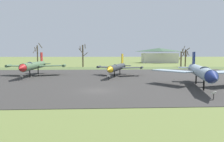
{
  "coord_description": "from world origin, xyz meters",
  "views": [
    {
      "loc": [
        0.56,
        -28.04,
        5.21
      ],
      "look_at": [
        2.56,
        10.41,
        1.89
      ],
      "focal_mm": 32.48,
      "sensor_mm": 36.0,
      "label": 1
    }
  ],
  "objects_px": {
    "jet_fighter_front_left": "(201,72)",
    "info_placard_rear_center": "(109,77)",
    "jet_fighter_front_right": "(34,66)",
    "info_placard_front_left": "(214,95)",
    "info_placard_front_right": "(22,77)",
    "jet_fighter_rear_center": "(117,67)",
    "visitor_building": "(159,56)"
  },
  "relations": [
    {
      "from": "jet_fighter_front_right",
      "to": "info_placard_rear_center",
      "type": "relative_size",
      "value": 16.32
    },
    {
      "from": "jet_fighter_front_right",
      "to": "info_placard_front_right",
      "type": "height_order",
      "value": "jet_fighter_front_right"
    },
    {
      "from": "info_placard_front_left",
      "to": "info_placard_rear_center",
      "type": "height_order",
      "value": "info_placard_rear_center"
    },
    {
      "from": "jet_fighter_front_left",
      "to": "info_placard_rear_center",
      "type": "xyz_separation_m",
      "value": [
        -13.73,
        8.76,
        -1.79
      ]
    },
    {
      "from": "info_placard_front_left",
      "to": "jet_fighter_front_right",
      "type": "xyz_separation_m",
      "value": [
        -28.25,
        25.54,
        1.83
      ]
    },
    {
      "from": "info_placard_rear_center",
      "to": "info_placard_front_left",
      "type": "bearing_deg",
      "value": -56.29
    },
    {
      "from": "jet_fighter_front_left",
      "to": "info_placard_rear_center",
      "type": "distance_m",
      "value": 16.39
    },
    {
      "from": "jet_fighter_front_left",
      "to": "jet_fighter_rear_center",
      "type": "bearing_deg",
      "value": 125.95
    },
    {
      "from": "info_placard_front_right",
      "to": "jet_fighter_rear_center",
      "type": "height_order",
      "value": "jet_fighter_rear_center"
    },
    {
      "from": "info_placard_front_left",
      "to": "info_placard_front_right",
      "type": "xyz_separation_m",
      "value": [
        -28.02,
        17.82,
        0.03
      ]
    },
    {
      "from": "info_placard_rear_center",
      "to": "info_placard_front_right",
      "type": "bearing_deg",
      "value": 176.75
    },
    {
      "from": "info_placard_front_left",
      "to": "visitor_building",
      "type": "distance_m",
      "value": 94.86
    },
    {
      "from": "info_placard_rear_center",
      "to": "visitor_building",
      "type": "xyz_separation_m",
      "value": [
        31.62,
        75.72,
        3.36
      ]
    },
    {
      "from": "jet_fighter_front_left",
      "to": "info_placard_front_right",
      "type": "distance_m",
      "value": 32.06
    },
    {
      "from": "info_placard_front_right",
      "to": "jet_fighter_rear_center",
      "type": "bearing_deg",
      "value": 18.2
    },
    {
      "from": "jet_fighter_rear_center",
      "to": "info_placard_front_left",
      "type": "bearing_deg",
      "value": -69.32
    },
    {
      "from": "jet_fighter_front_left",
      "to": "info_placard_front_left",
      "type": "distance_m",
      "value": 8.69
    },
    {
      "from": "jet_fighter_front_left",
      "to": "info_placard_front_right",
      "type": "xyz_separation_m",
      "value": [
        -30.5,
        9.71,
        -1.84
      ]
    },
    {
      "from": "info_placard_front_right",
      "to": "info_placard_front_left",
      "type": "bearing_deg",
      "value": -32.46
    },
    {
      "from": "jet_fighter_rear_center",
      "to": "visitor_building",
      "type": "distance_m",
      "value": 74.62
    },
    {
      "from": "jet_fighter_rear_center",
      "to": "info_placard_rear_center",
      "type": "bearing_deg",
      "value": -106.88
    },
    {
      "from": "info_placard_front_right",
      "to": "visitor_building",
      "type": "xyz_separation_m",
      "value": [
        48.38,
        74.77,
        3.41
      ]
    },
    {
      "from": "jet_fighter_rear_center",
      "to": "visitor_building",
      "type": "bearing_deg",
      "value": 66.75
    },
    {
      "from": "info_placard_front_right",
      "to": "jet_fighter_rear_center",
      "type": "distance_m",
      "value": 19.99
    },
    {
      "from": "jet_fighter_front_right",
      "to": "info_placard_front_left",
      "type": "bearing_deg",
      "value": -42.12
    },
    {
      "from": "jet_fighter_front_left",
      "to": "jet_fighter_rear_center",
      "type": "distance_m",
      "value": 19.69
    },
    {
      "from": "jet_fighter_front_left",
      "to": "jet_fighter_front_right",
      "type": "xyz_separation_m",
      "value": [
        -30.72,
        17.43,
        -0.04
      ]
    },
    {
      "from": "info_placard_front_right",
      "to": "visitor_building",
      "type": "distance_m",
      "value": 89.12
    },
    {
      "from": "jet_fighter_front_left",
      "to": "jet_fighter_front_right",
      "type": "bearing_deg",
      "value": 150.44
    },
    {
      "from": "jet_fighter_front_right",
      "to": "info_placard_rear_center",
      "type": "height_order",
      "value": "jet_fighter_front_right"
    },
    {
      "from": "info_placard_front_left",
      "to": "jet_fighter_rear_center",
      "type": "bearing_deg",
      "value": 110.68
    },
    {
      "from": "jet_fighter_front_right",
      "to": "jet_fighter_front_left",
      "type": "bearing_deg",
      "value": -29.56
    }
  ]
}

